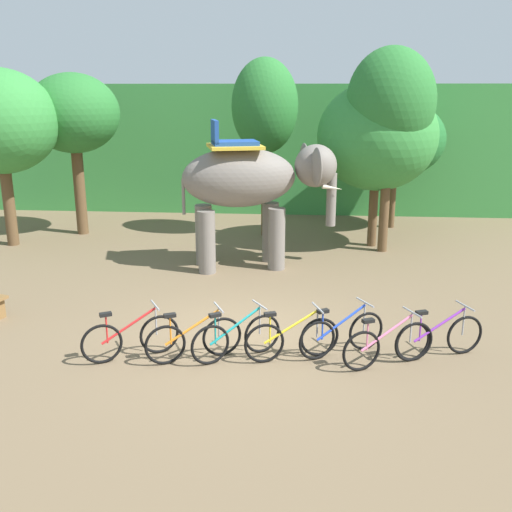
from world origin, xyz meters
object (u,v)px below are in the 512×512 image
at_px(elephant, 252,183).
at_px(bike_yellow, 292,339).
at_px(bike_red, 131,337).
at_px(tree_center, 391,103).
at_px(bike_blue, 342,334).
at_px(bike_teal, 237,338).
at_px(tree_far_right, 396,139).
at_px(tree_center_left, 377,137).
at_px(tree_left, 265,107).
at_px(bike_orange, 194,339).
at_px(bike_pink, 387,345).
at_px(bike_purple, 440,337).
at_px(tree_right, 73,115).

distance_m(elephant, bike_yellow, 5.94).
bearing_deg(bike_red, tree_center, 55.13).
bearing_deg(bike_blue, bike_teal, -170.63).
bearing_deg(tree_far_right, bike_yellow, -106.68).
distance_m(tree_center_left, tree_center, 1.14).
relative_size(tree_left, tree_center, 0.97).
bearing_deg(elephant, bike_teal, -87.85).
bearing_deg(tree_center_left, bike_orange, -115.69).
height_order(bike_orange, bike_pink, same).
bearing_deg(tree_center, bike_purple, -89.15).
xyz_separation_m(tree_left, bike_yellow, (1.08, -8.95, -3.60)).
distance_m(elephant, bike_purple, 6.67).
xyz_separation_m(tree_center, elephant, (-3.60, -1.77, -1.94)).
xyz_separation_m(tree_center, bike_blue, (-1.58, -7.04, -3.76)).
distance_m(tree_left, tree_center, 3.89).
distance_m(tree_center, tree_far_right, 3.38).
relative_size(bike_yellow, bike_pink, 1.04).
relative_size(tree_center_left, bike_blue, 3.12).
xyz_separation_m(bike_red, bike_orange, (1.10, 0.02, 0.00)).
bearing_deg(tree_far_right, bike_blue, -102.53).
xyz_separation_m(tree_right, bike_purple, (9.50, -8.41, -3.36)).
relative_size(elephant, bike_red, 2.79).
bearing_deg(tree_right, bike_teal, -55.50).
distance_m(tree_center, elephant, 4.46).
bearing_deg(tree_center_left, bike_yellow, -105.55).
relative_size(elephant, bike_teal, 2.89).
distance_m(tree_center, bike_purple, 7.96).
relative_size(tree_left, bike_orange, 3.46).
bearing_deg(bike_orange, elephant, 84.84).
bearing_deg(bike_red, bike_teal, 4.53).
xyz_separation_m(elephant, bike_orange, (-0.51, -5.69, -1.82)).
xyz_separation_m(tree_right, tree_left, (5.87, 0.26, 0.24)).
distance_m(tree_far_right, bike_blue, 10.68).
relative_size(tree_center, bike_blue, 3.70).
relative_size(bike_red, bike_blue, 1.00).
distance_m(tree_center, bike_yellow, 8.57).
distance_m(tree_left, bike_blue, 9.60).
bearing_deg(bike_red, tree_left, 79.49).
height_order(elephant, bike_red, elephant).
xyz_separation_m(tree_far_right, bike_pink, (-1.52, -10.51, -2.54)).
relative_size(tree_center_left, bike_yellow, 2.92).
relative_size(elephant, bike_pink, 2.72).
bearing_deg(bike_pink, bike_purple, 23.62).
distance_m(tree_right, tree_center_left, 9.20).
height_order(tree_far_right, bike_teal, tree_far_right).
relative_size(bike_orange, bike_yellow, 0.97).
relative_size(tree_left, elephant, 1.28).
height_order(tree_left, bike_pink, tree_left).
bearing_deg(tree_center_left, bike_blue, -99.91).
xyz_separation_m(elephant, bike_yellow, (1.16, -5.53, -1.82)).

